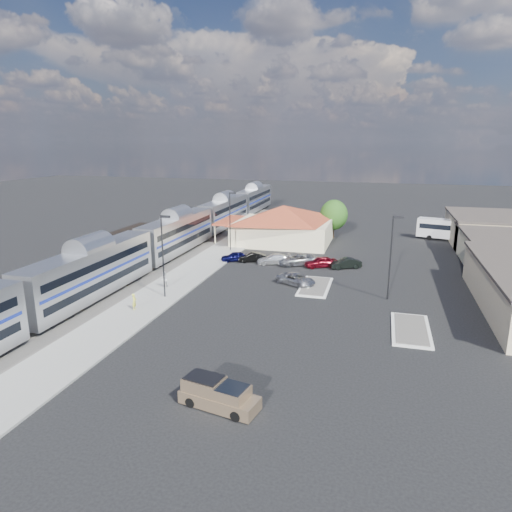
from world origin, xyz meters
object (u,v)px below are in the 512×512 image
(pickup_truck, at_px, (219,395))
(station_depot, at_px, (283,224))
(coach_bus, at_px, (452,229))
(suv, at_px, (296,279))

(pickup_truck, bearing_deg, station_depot, 18.84)
(station_depot, distance_m, coach_bus, 28.41)
(pickup_truck, bearing_deg, suv, 11.40)
(station_depot, relative_size, pickup_truck, 3.41)
(station_depot, bearing_deg, suv, -73.92)
(pickup_truck, height_order, suv, pickup_truck)
(station_depot, xyz_separation_m, suv, (6.24, -21.67, -2.46))
(suv, height_order, coach_bus, coach_bus)
(coach_bus, bearing_deg, suv, 160.21)
(suv, bearing_deg, pickup_truck, -153.37)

